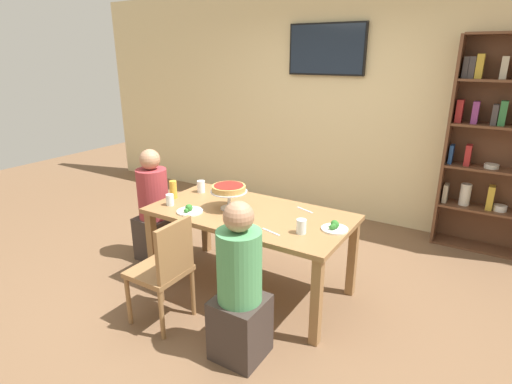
% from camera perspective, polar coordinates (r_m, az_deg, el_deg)
% --- Properties ---
extents(ground_plane, '(12.00, 12.00, 0.00)m').
position_cam_1_polar(ground_plane, '(3.79, -0.81, -13.28)').
color(ground_plane, brown).
extents(rear_partition, '(8.00, 0.12, 2.80)m').
position_cam_1_polar(rear_partition, '(5.23, 12.40, 11.69)').
color(rear_partition, beige).
rests_on(rear_partition, ground_plane).
extents(dining_table, '(1.72, 0.89, 0.74)m').
position_cam_1_polar(dining_table, '(3.48, -0.86, -4.16)').
color(dining_table, olive).
rests_on(dining_table, ground_plane).
extents(bookshelf, '(1.10, 0.30, 2.21)m').
position_cam_1_polar(bookshelf, '(4.79, 31.64, 5.86)').
color(bookshelf, brown).
rests_on(bookshelf, ground_plane).
extents(television, '(0.96, 0.05, 0.60)m').
position_cam_1_polar(television, '(5.20, 9.90, 19.16)').
color(television, black).
extents(diner_near_right, '(0.34, 0.34, 1.15)m').
position_cam_1_polar(diner_near_right, '(2.80, -2.31, -14.11)').
color(diner_near_right, '#382D28').
rests_on(diner_near_right, ground_plane).
extents(diner_head_west, '(0.34, 0.34, 1.15)m').
position_cam_1_polar(diner_head_west, '(4.22, -14.09, -2.90)').
color(diner_head_west, '#382D28').
rests_on(diner_head_west, ground_plane).
extents(chair_near_left, '(0.40, 0.40, 0.87)m').
position_cam_1_polar(chair_near_left, '(3.19, -12.65, -10.27)').
color(chair_near_left, olive).
rests_on(chair_near_left, ground_plane).
extents(deep_dish_pizza_stand, '(0.32, 0.32, 0.21)m').
position_cam_1_polar(deep_dish_pizza_stand, '(3.47, -3.85, 0.31)').
color(deep_dish_pizza_stand, silver).
rests_on(deep_dish_pizza_stand, dining_table).
extents(salad_plate_near_diner, '(0.21, 0.21, 0.07)m').
position_cam_1_polar(salad_plate_near_diner, '(3.16, 10.98, -4.85)').
color(salad_plate_near_diner, white).
rests_on(salad_plate_near_diner, dining_table).
extents(salad_plate_far_diner, '(0.22, 0.22, 0.07)m').
position_cam_1_polar(salad_plate_far_diner, '(3.48, -9.35, -2.49)').
color(salad_plate_far_diner, white).
rests_on(salad_plate_far_diner, dining_table).
extents(beer_glass_amber_tall, '(0.07, 0.07, 0.17)m').
position_cam_1_polar(beer_glass_amber_tall, '(3.83, -11.56, 0.35)').
color(beer_glass_amber_tall, gold).
rests_on(beer_glass_amber_tall, dining_table).
extents(water_glass_clear_near, '(0.08, 0.08, 0.11)m').
position_cam_1_polar(water_glass_clear_near, '(3.05, 6.39, -4.83)').
color(water_glass_clear_near, white).
rests_on(water_glass_clear_near, dining_table).
extents(water_glass_clear_far, '(0.08, 0.08, 0.12)m').
position_cam_1_polar(water_glass_clear_far, '(3.96, -7.74, 0.77)').
color(water_glass_clear_far, white).
rests_on(water_glass_clear_far, dining_table).
extents(water_glass_clear_spare, '(0.07, 0.07, 0.10)m').
position_cam_1_polar(water_glass_clear_spare, '(3.66, -12.01, -1.09)').
color(water_glass_clear_spare, white).
rests_on(water_glass_clear_spare, dining_table).
extents(cutlery_fork_near, '(0.17, 0.08, 0.00)m').
position_cam_1_polar(cutlery_fork_near, '(3.51, 6.89, -2.52)').
color(cutlery_fork_near, silver).
rests_on(cutlery_fork_near, dining_table).
extents(cutlery_knife_near, '(0.18, 0.06, 0.00)m').
position_cam_1_polar(cutlery_knife_near, '(3.07, 2.11, -5.63)').
color(cutlery_knife_near, silver).
rests_on(cutlery_knife_near, dining_table).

